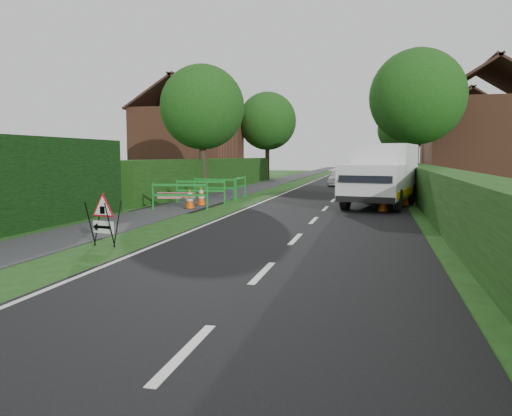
{
  "coord_description": "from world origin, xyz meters",
  "views": [
    {
      "loc": [
        4.32,
        -7.0,
        1.97
      ],
      "look_at": [
        1.59,
        4.32,
        0.75
      ],
      "focal_mm": 35.0,
      "sensor_mm": 36.0,
      "label": 1
    }
  ],
  "objects": [
    {
      "name": "ground",
      "position": [
        0.0,
        0.0,
        0.0
      ],
      "size": [
        120.0,
        120.0,
        0.0
      ],
      "primitive_type": "plane",
      "color": "#1E4012",
      "rests_on": "ground"
    },
    {
      "name": "road_surface",
      "position": [
        2.5,
        35.0,
        0.0
      ],
      "size": [
        6.0,
        90.0,
        0.02
      ],
      "primitive_type": "cube",
      "color": "black",
      "rests_on": "ground"
    },
    {
      "name": "footpath",
      "position": [
        -3.0,
        35.0,
        0.01
      ],
      "size": [
        2.0,
        90.0,
        0.02
      ],
      "primitive_type": "cube",
      "color": "#2D2D30",
      "rests_on": "ground"
    },
    {
      "name": "hedge_west_far",
      "position": [
        -5.0,
        22.0,
        0.0
      ],
      "size": [
        1.0,
        24.0,
        1.8
      ],
      "primitive_type": "cube",
      "color": "#14380F",
      "rests_on": "ground"
    },
    {
      "name": "hedge_east",
      "position": [
        6.5,
        16.0,
        0.0
      ],
      "size": [
        1.2,
        50.0,
        1.5
      ],
      "primitive_type": "cube",
      "color": "#14380F",
      "rests_on": "ground"
    },
    {
      "name": "house_west",
      "position": [
        -10.0,
        30.0,
        2.9
      ],
      "size": [
        7.5,
        7.4,
        7.88
      ],
      "color": "brown",
      "rests_on": "ground"
    },
    {
      "name": "house_east_a",
      "position": [
        11.0,
        28.0,
        2.9
      ],
      "size": [
        7.5,
        7.4,
        7.88
      ],
      "color": "brown",
      "rests_on": "ground"
    },
    {
      "name": "house_east_b",
      "position": [
        12.0,
        42.0,
        2.9
      ],
      "size": [
        7.5,
        7.4,
        7.88
      ],
      "color": "brown",
      "rests_on": "ground"
    },
    {
      "name": "tree_nw",
      "position": [
        -4.6,
        18.0,
        4.48
      ],
      "size": [
        4.4,
        4.4,
        6.7
      ],
      "color": "#2D2116",
      "rests_on": "ground"
    },
    {
      "name": "tree_ne",
      "position": [
        6.4,
        22.0,
        5.17
      ],
      "size": [
        5.2,
        5.2,
        7.79
      ],
      "color": "#2D2116",
      "rests_on": "ground"
    },
    {
      "name": "tree_fw",
      "position": [
        -4.6,
        34.0,
        4.83
      ],
      "size": [
        4.8,
        4.8,
        7.24
      ],
      "color": "#2D2116",
      "rests_on": "ground"
    },
    {
      "name": "tree_fe",
      "position": [
        6.4,
        38.0,
        4.22
      ],
      "size": [
        4.2,
        4.2,
        6.33
      ],
      "color": "#2D2116",
      "rests_on": "ground"
    },
    {
      "name": "triangle_sign",
      "position": [
        -1.41,
        2.58,
        0.68
      ],
      "size": [
        0.78,
        0.78,
        0.98
      ],
      "rotation": [
        0.0,
        0.0,
        -0.18
      ],
      "color": "black",
      "rests_on": "ground"
    },
    {
      "name": "works_van",
      "position": [
        4.52,
        12.95,
        1.29
      ],
      "size": [
        3.07,
        5.61,
        2.43
      ],
      "rotation": [
        0.0,
        0.0,
        -0.2
      ],
      "color": "silver",
      "rests_on": "ground"
    },
    {
      "name": "traffic_cone_0",
      "position": [
        4.59,
        11.03,
        0.39
      ],
      "size": [
        0.38,
        0.38,
        0.79
      ],
      "color": "black",
      "rests_on": "ground"
    },
    {
      "name": "traffic_cone_1",
      "position": [
        5.44,
        13.33,
        0.39
      ],
      "size": [
        0.38,
        0.38,
        0.79
      ],
      "color": "black",
      "rests_on": "ground"
    },
    {
      "name": "traffic_cone_2",
      "position": [
        4.83,
        15.29,
        0.39
      ],
      "size": [
        0.38,
        0.38,
        0.79
      ],
      "color": "black",
      "rests_on": "ground"
    },
    {
      "name": "traffic_cone_3",
      "position": [
        -2.37,
        10.28,
        0.39
      ],
      "size": [
        0.38,
        0.38,
        0.79
      ],
      "color": "black",
      "rests_on": "ground"
    },
    {
      "name": "traffic_cone_4",
      "position": [
        -2.36,
        11.48,
        0.39
      ],
      "size": [
        0.38,
        0.38,
        0.79
      ],
      "color": "black",
      "rests_on": "ground"
    },
    {
      "name": "ped_barrier_0",
      "position": [
        -2.58,
        9.84,
        0.63
      ],
      "size": [
        2.09,
        0.66,
        1.0
      ],
      "rotation": [
        0.0,
        0.0,
        0.15
      ],
      "color": "#188528",
      "rests_on": "ground"
    },
    {
      "name": "ped_barrier_1",
      "position": [
        -2.66,
        12.26,
        0.63
      ],
      "size": [
        2.09,
        0.56,
        1.0
      ],
      "rotation": [
        0.0,
        0.0,
        0.1
      ],
      "color": "#188528",
      "rests_on": "ground"
    },
    {
      "name": "ped_barrier_2",
      "position": [
        -2.65,
        14.11,
        0.63
      ],
      "size": [
        2.09,
        0.56,
        1.0
      ],
      "rotation": [
        0.0,
        0.0,
        -0.1
      ],
      "color": "#188528",
      "rests_on": "ground"
    },
    {
      "name": "ped_barrier_3",
      "position": [
        -1.83,
        15.35,
        0.63
      ],
      "size": [
        0.38,
        2.07,
        1.0
      ],
      "rotation": [
        0.0,
        0.0,
        1.59
      ],
      "color": "#188528",
      "rests_on": "ground"
    },
    {
      "name": "redwhite_plank",
      "position": [
        -3.14,
        10.85,
        0.0
      ],
      "size": [
        1.49,
        0.25,
        0.25
      ],
      "primitive_type": "cube",
      "rotation": [
        0.0,
        0.0,
        0.14
      ],
      "color": "red",
      "rests_on": "ground"
    },
    {
      "name": "hatchback_car",
      "position": [
        1.98,
        26.0,
        0.57
      ],
      "size": [
        1.37,
        3.37,
        1.14
      ],
      "primitive_type": "imported",
      "rotation": [
        0.0,
        0.0,
        -0.01
      ],
      "color": "silver",
      "rests_on": "ground"
    }
  ]
}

